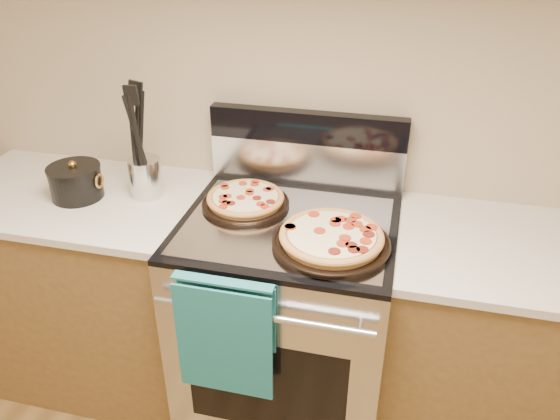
% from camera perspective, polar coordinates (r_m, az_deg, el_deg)
% --- Properties ---
extents(wall_back, '(4.00, 0.00, 4.00)m').
position_cam_1_polar(wall_back, '(2.07, 3.25, 13.95)').
color(wall_back, tan).
rests_on(wall_back, ground).
extents(range_body, '(0.76, 0.68, 0.90)m').
position_cam_1_polar(range_body, '(2.21, 0.83, -11.78)').
color(range_body, '#B7B7BC').
rests_on(range_body, ground).
extents(oven_window, '(0.56, 0.01, 0.40)m').
position_cam_1_polar(oven_window, '(1.97, -1.47, -18.04)').
color(oven_window, black).
rests_on(oven_window, range_body).
extents(cooktop, '(0.76, 0.68, 0.02)m').
position_cam_1_polar(cooktop, '(1.93, 0.93, -1.49)').
color(cooktop, black).
rests_on(cooktop, range_body).
extents(backsplash_lower, '(0.76, 0.06, 0.18)m').
position_cam_1_polar(backsplash_lower, '(2.15, 2.79, 4.93)').
color(backsplash_lower, silver).
rests_on(backsplash_lower, cooktop).
extents(backsplash_upper, '(0.76, 0.06, 0.12)m').
position_cam_1_polar(backsplash_upper, '(2.10, 2.89, 8.66)').
color(backsplash_upper, black).
rests_on(backsplash_upper, backsplash_lower).
extents(oven_handle, '(0.70, 0.03, 0.03)m').
position_cam_1_polar(oven_handle, '(1.70, -1.97, -11.05)').
color(oven_handle, silver).
rests_on(oven_handle, range_body).
extents(dish_towel, '(0.32, 0.05, 0.42)m').
position_cam_1_polar(dish_towel, '(1.80, -5.70, -12.83)').
color(dish_towel, navy).
rests_on(dish_towel, oven_handle).
extents(foil_sheet, '(0.70, 0.55, 0.01)m').
position_cam_1_polar(foil_sheet, '(1.90, 0.73, -1.61)').
color(foil_sheet, gray).
rests_on(foil_sheet, cooktop).
extents(cabinet_left, '(1.00, 0.62, 0.88)m').
position_cam_1_polar(cabinet_left, '(2.53, -19.01, -7.76)').
color(cabinet_left, brown).
rests_on(cabinet_left, ground).
extents(countertop_left, '(1.02, 0.64, 0.03)m').
position_cam_1_polar(countertop_left, '(2.30, -20.84, 1.34)').
color(countertop_left, beige).
rests_on(countertop_left, cabinet_left).
extents(cabinet_right, '(1.00, 0.62, 0.88)m').
position_cam_1_polar(cabinet_right, '(2.27, 23.98, -13.99)').
color(cabinet_right, brown).
rests_on(cabinet_right, ground).
extents(countertop_right, '(1.02, 0.64, 0.03)m').
position_cam_1_polar(countertop_right, '(2.00, 26.61, -4.35)').
color(countertop_right, beige).
rests_on(countertop_right, cabinet_right).
extents(pepperoni_pizza_back, '(0.35, 0.35, 0.04)m').
position_cam_1_polar(pepperoni_pizza_back, '(2.01, -3.62, 1.05)').
color(pepperoni_pizza_back, '#BD7A39').
rests_on(pepperoni_pizza_back, foil_sheet).
extents(pepperoni_pizza_front, '(0.49, 0.49, 0.05)m').
position_cam_1_polar(pepperoni_pizza_front, '(1.78, 5.39, -3.01)').
color(pepperoni_pizza_front, '#BD7A39').
rests_on(pepperoni_pizza_front, foil_sheet).
extents(utensil_crock, '(0.15, 0.15, 0.15)m').
position_cam_1_polar(utensil_crock, '(2.15, -13.86, 3.32)').
color(utensil_crock, silver).
rests_on(utensil_crock, countertop_left).
extents(saucepan, '(0.19, 0.19, 0.12)m').
position_cam_1_polar(saucepan, '(2.23, -20.53, 2.64)').
color(saucepan, black).
rests_on(saucepan, countertop_left).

